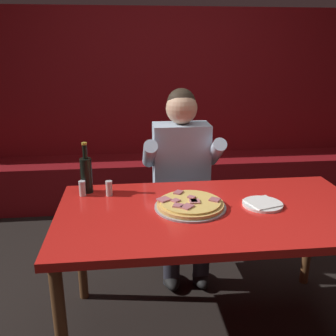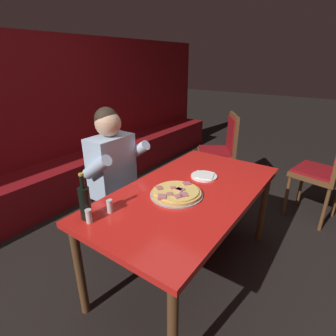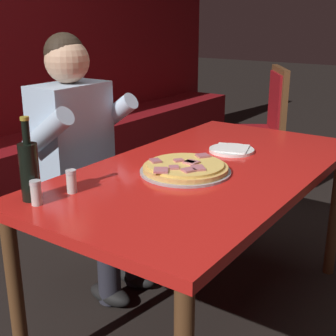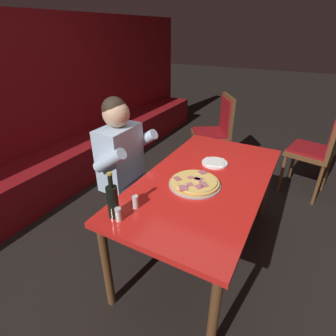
% 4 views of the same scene
% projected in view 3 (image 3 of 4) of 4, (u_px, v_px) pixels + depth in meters
% --- Properties ---
extents(ground_plane, '(24.00, 24.00, 0.00)m').
position_uv_depth(ground_plane, '(203.00, 316.00, 2.20)').
color(ground_plane, black).
extents(main_dining_table, '(1.59, 0.85, 0.74)m').
position_uv_depth(main_dining_table, '(206.00, 183.00, 1.99)').
color(main_dining_table, brown).
rests_on(main_dining_table, ground_plane).
extents(pizza, '(0.37, 0.37, 0.05)m').
position_uv_depth(pizza, '(185.00, 168.00, 1.89)').
color(pizza, '#9E9EA3').
rests_on(pizza, main_dining_table).
extents(plate_white_paper, '(0.21, 0.21, 0.02)m').
position_uv_depth(plate_white_paper, '(232.00, 150.00, 2.18)').
color(plate_white_paper, white).
rests_on(plate_white_paper, main_dining_table).
extents(beer_bottle, '(0.07, 0.07, 0.29)m').
position_uv_depth(beer_bottle, '(29.00, 169.00, 1.59)').
color(beer_bottle, black).
rests_on(beer_bottle, main_dining_table).
extents(shaker_red_pepper_flakes, '(0.04, 0.04, 0.09)m').
position_uv_depth(shaker_red_pepper_flakes, '(36.00, 194.00, 1.56)').
color(shaker_red_pepper_flakes, silver).
rests_on(shaker_red_pepper_flakes, main_dining_table).
extents(shaker_black_pepper, '(0.04, 0.04, 0.09)m').
position_uv_depth(shaker_black_pepper, '(71.00, 182.00, 1.67)').
color(shaker_black_pepper, silver).
rests_on(shaker_black_pepper, main_dining_table).
extents(diner_seated_blue_shirt, '(0.53, 0.53, 1.27)m').
position_uv_depth(diner_seated_blue_shirt, '(85.00, 154.00, 2.28)').
color(diner_seated_blue_shirt, black).
rests_on(diner_seated_blue_shirt, ground_plane).
extents(dining_chair_far_right, '(0.61, 0.61, 0.99)m').
position_uv_depth(dining_chair_far_right, '(260.00, 124.00, 3.47)').
color(dining_chair_far_right, brown).
rests_on(dining_chair_far_right, ground_plane).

